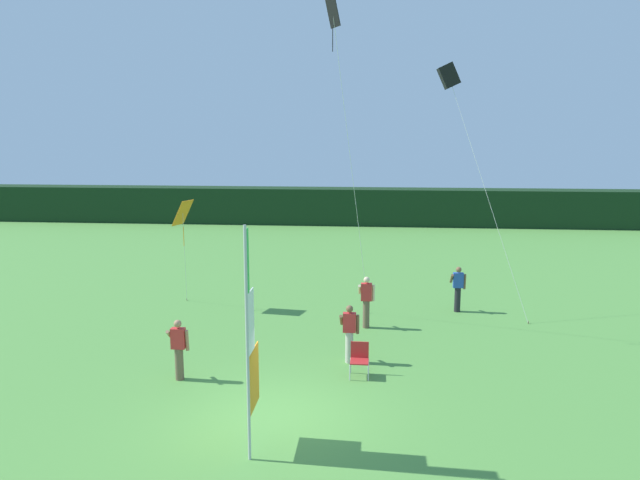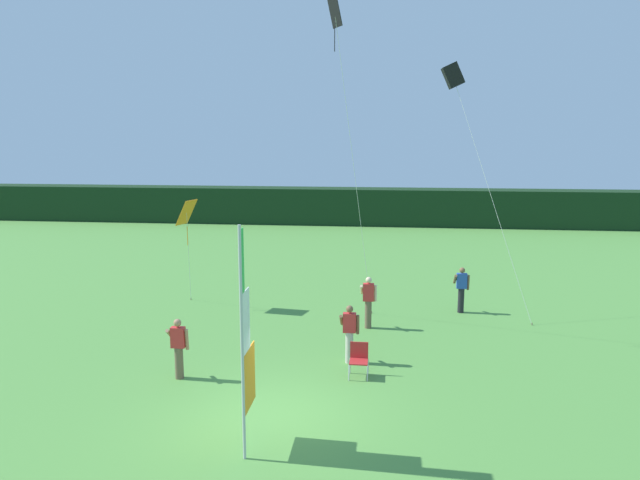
{
  "view_description": "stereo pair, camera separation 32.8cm",
  "coord_description": "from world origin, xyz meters",
  "px_view_note": "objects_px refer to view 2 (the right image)",
  "views": [
    {
      "loc": [
        2.11,
        -12.41,
        6.27
      ],
      "look_at": [
        0.66,
        3.27,
        3.5
      ],
      "focal_mm": 33.26,
      "sensor_mm": 36.0,
      "label": 1
    },
    {
      "loc": [
        2.44,
        -12.37,
        6.27
      ],
      "look_at": [
        0.66,
        3.27,
        3.5
      ],
      "focal_mm": 33.26,
      "sensor_mm": 36.0,
      "label": 2
    }
  ],
  "objects_px": {
    "person_near_banner": "(349,332)",
    "person_mid_field": "(368,301)",
    "kite_black_box_1": "(453,76)",
    "kite_black_diamond_2": "(337,35)",
    "banner_flag": "(246,345)",
    "person_far_right": "(461,289)",
    "person_far_left": "(179,347)",
    "kite_orange_diamond_0": "(187,215)",
    "folding_chair": "(359,357)"
  },
  "relations": [
    {
      "from": "kite_orange_diamond_0",
      "to": "kite_black_box_1",
      "type": "relative_size",
      "value": 0.45
    },
    {
      "from": "banner_flag",
      "to": "person_far_left",
      "type": "height_order",
      "value": "banner_flag"
    },
    {
      "from": "person_near_banner",
      "to": "kite_black_diamond_2",
      "type": "distance_m",
      "value": 8.93
    },
    {
      "from": "person_far_left",
      "to": "kite_orange_diamond_0",
      "type": "distance_m",
      "value": 7.17
    },
    {
      "from": "person_mid_field",
      "to": "banner_flag",
      "type": "bearing_deg",
      "value": -104.88
    },
    {
      "from": "person_far_left",
      "to": "kite_black_box_1",
      "type": "bearing_deg",
      "value": 47.17
    },
    {
      "from": "folding_chair",
      "to": "kite_black_diamond_2",
      "type": "relative_size",
      "value": 0.09
    },
    {
      "from": "kite_black_box_1",
      "to": "person_mid_field",
      "type": "bearing_deg",
      "value": -128.94
    },
    {
      "from": "banner_flag",
      "to": "person_mid_field",
      "type": "bearing_deg",
      "value": 75.12
    },
    {
      "from": "person_near_banner",
      "to": "kite_orange_diamond_0",
      "type": "height_order",
      "value": "kite_orange_diamond_0"
    },
    {
      "from": "person_near_banner",
      "to": "kite_orange_diamond_0",
      "type": "bearing_deg",
      "value": 142.3
    },
    {
      "from": "person_far_right",
      "to": "kite_orange_diamond_0",
      "type": "xyz_separation_m",
      "value": [
        -9.92,
        -0.43,
        2.57
      ]
    },
    {
      "from": "person_near_banner",
      "to": "kite_orange_diamond_0",
      "type": "distance_m",
      "value": 8.29
    },
    {
      "from": "kite_black_box_1",
      "to": "banner_flag",
      "type": "bearing_deg",
      "value": -113.24
    },
    {
      "from": "person_near_banner",
      "to": "kite_black_box_1",
      "type": "relative_size",
      "value": 0.19
    },
    {
      "from": "person_far_left",
      "to": "kite_black_box_1",
      "type": "height_order",
      "value": "kite_black_box_1"
    },
    {
      "from": "person_near_banner",
      "to": "folding_chair",
      "type": "xyz_separation_m",
      "value": [
        0.31,
        -0.9,
        -0.37
      ]
    },
    {
      "from": "person_near_banner",
      "to": "person_mid_field",
      "type": "distance_m",
      "value": 3.15
    },
    {
      "from": "person_mid_field",
      "to": "kite_orange_diamond_0",
      "type": "xyz_separation_m",
      "value": [
        -6.66,
        1.7,
        2.53
      ]
    },
    {
      "from": "banner_flag",
      "to": "kite_black_diamond_2",
      "type": "bearing_deg",
      "value": 82.04
    },
    {
      "from": "kite_orange_diamond_0",
      "to": "person_far_left",
      "type": "bearing_deg",
      "value": -73.63
    },
    {
      "from": "person_far_left",
      "to": "kite_black_diamond_2",
      "type": "bearing_deg",
      "value": 50.29
    },
    {
      "from": "kite_black_diamond_2",
      "to": "person_far_right",
      "type": "bearing_deg",
      "value": 28.55
    },
    {
      "from": "person_near_banner",
      "to": "person_far_left",
      "type": "bearing_deg",
      "value": -159.98
    },
    {
      "from": "person_mid_field",
      "to": "kite_black_box_1",
      "type": "height_order",
      "value": "kite_black_box_1"
    },
    {
      "from": "person_near_banner",
      "to": "person_mid_field",
      "type": "height_order",
      "value": "person_mid_field"
    },
    {
      "from": "person_mid_field",
      "to": "person_far_right",
      "type": "xyz_separation_m",
      "value": [
        3.26,
        2.13,
        -0.04
      ]
    },
    {
      "from": "person_far_left",
      "to": "kite_black_diamond_2",
      "type": "xyz_separation_m",
      "value": [
        3.73,
        4.5,
        8.44
      ]
    },
    {
      "from": "kite_orange_diamond_0",
      "to": "kite_black_box_1",
      "type": "distance_m",
      "value": 10.84
    },
    {
      "from": "kite_black_box_1",
      "to": "kite_black_diamond_2",
      "type": "bearing_deg",
      "value": -136.24
    },
    {
      "from": "banner_flag",
      "to": "folding_chair",
      "type": "relative_size",
      "value": 5.25
    },
    {
      "from": "kite_orange_diamond_0",
      "to": "kite_black_diamond_2",
      "type": "distance_m",
      "value": 8.33
    },
    {
      "from": "person_near_banner",
      "to": "person_far_right",
      "type": "xyz_separation_m",
      "value": [
        3.68,
        5.25,
        -0.0
      ]
    },
    {
      "from": "person_near_banner",
      "to": "person_mid_field",
      "type": "xyz_separation_m",
      "value": [
        0.42,
        3.12,
        0.04
      ]
    },
    {
      "from": "kite_black_box_1",
      "to": "kite_black_diamond_2",
      "type": "distance_m",
      "value": 5.44
    },
    {
      "from": "person_near_banner",
      "to": "kite_black_diamond_2",
      "type": "xyz_separation_m",
      "value": [
        -0.62,
        2.91,
        8.42
      ]
    },
    {
      "from": "person_mid_field",
      "to": "person_far_left",
      "type": "distance_m",
      "value": 6.71
    },
    {
      "from": "person_mid_field",
      "to": "kite_orange_diamond_0",
      "type": "distance_m",
      "value": 7.33
    },
    {
      "from": "person_far_left",
      "to": "kite_black_diamond_2",
      "type": "relative_size",
      "value": 0.16
    },
    {
      "from": "person_near_banner",
      "to": "person_far_left",
      "type": "relative_size",
      "value": 1.03
    },
    {
      "from": "person_far_left",
      "to": "folding_chair",
      "type": "distance_m",
      "value": 4.73
    },
    {
      "from": "kite_orange_diamond_0",
      "to": "banner_flag",
      "type": "bearing_deg",
      "value": -65.22
    },
    {
      "from": "banner_flag",
      "to": "person_far_left",
      "type": "bearing_deg",
      "value": 127.97
    },
    {
      "from": "banner_flag",
      "to": "person_far_right",
      "type": "relative_size",
      "value": 2.82
    },
    {
      "from": "person_mid_field",
      "to": "person_far_right",
      "type": "distance_m",
      "value": 3.9
    },
    {
      "from": "person_far_right",
      "to": "kite_black_box_1",
      "type": "relative_size",
      "value": 0.19
    },
    {
      "from": "person_mid_field",
      "to": "person_far_right",
      "type": "height_order",
      "value": "person_mid_field"
    },
    {
      "from": "banner_flag",
      "to": "kite_black_box_1",
      "type": "distance_m",
      "value": 14.02
    },
    {
      "from": "person_near_banner",
      "to": "kite_black_box_1",
      "type": "bearing_deg",
      "value": 63.85
    },
    {
      "from": "banner_flag",
      "to": "person_mid_field",
      "type": "height_order",
      "value": "banner_flag"
    }
  ]
}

